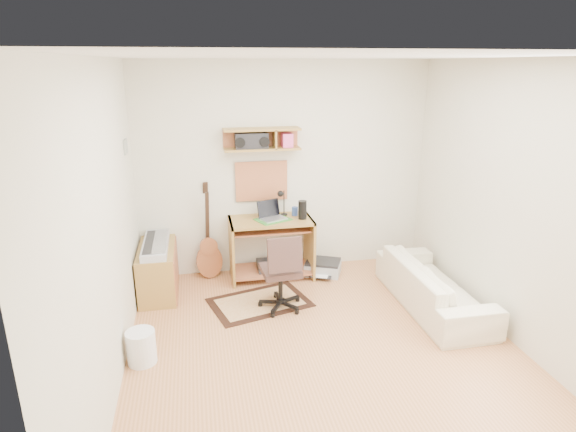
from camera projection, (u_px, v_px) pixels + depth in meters
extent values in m
cube|color=tan|center=(326.00, 352.00, 4.44)|extent=(3.60, 4.00, 0.01)
cube|color=white|center=(334.00, 56.00, 3.64)|extent=(3.60, 4.00, 0.01)
cube|color=beige|center=(285.00, 169.00, 5.91)|extent=(3.60, 0.01, 2.60)
cube|color=beige|center=(105.00, 232.00, 3.71)|extent=(0.01, 4.00, 2.60)
cube|color=beige|center=(520.00, 207.00, 4.37)|extent=(0.01, 4.00, 2.60)
cube|color=#A57D3A|center=(262.00, 139.00, 5.62)|extent=(0.90, 0.25, 0.26)
cube|color=tan|center=(261.00, 181.00, 5.88)|extent=(0.64, 0.03, 0.49)
cube|color=#4C8CBF|center=(126.00, 147.00, 4.99)|extent=(0.02, 0.20, 0.15)
cylinder|color=black|center=(302.00, 210.00, 5.77)|extent=(0.10, 0.10, 0.22)
cylinder|color=#2D4787|center=(295.00, 211.00, 5.91)|extent=(0.08, 0.08, 0.11)
cube|color=black|center=(251.00, 141.00, 5.59)|extent=(0.38, 0.17, 0.20)
cube|color=beige|center=(260.00, 302.00, 5.33)|extent=(1.20, 0.96, 0.01)
cube|color=#A57D3A|center=(158.00, 270.00, 5.51)|extent=(0.40, 0.90, 0.55)
cube|color=#B2B5BA|center=(156.00, 245.00, 5.42)|extent=(0.27, 0.87, 0.08)
cylinder|color=white|center=(141.00, 347.00, 4.24)|extent=(0.31, 0.31, 0.31)
cube|color=#A5A8AA|center=(323.00, 267.00, 6.06)|extent=(0.54, 0.49, 0.16)
imported|color=beige|center=(434.00, 278.00, 5.18)|extent=(0.49, 1.69, 0.66)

